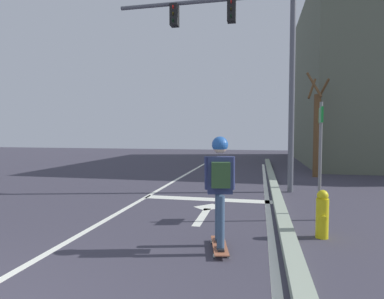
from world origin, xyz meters
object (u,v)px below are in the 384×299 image
object	(u,v)px
skateboard	(219,246)
street_sign_post	(320,144)
skater	(220,177)
traffic_signal_mast	(245,46)
fire_hydrant	(322,214)
roadside_tree	(317,131)

from	to	relation	value
skateboard	street_sign_post	bearing A→B (deg)	49.17
skater	traffic_signal_mast	size ratio (longest dim) A/B	0.27
fire_hydrant	traffic_signal_mast	bearing A→B (deg)	109.96
street_sign_post	skateboard	bearing A→B (deg)	-130.83
traffic_signal_mast	roadside_tree	xyz separation A→B (m)	(2.61, 3.48, -2.47)
skater	fire_hydrant	xyz separation A→B (m)	(1.57, 0.91, -0.68)
skater	traffic_signal_mast	xyz separation A→B (m)	(0.10, 4.95, 3.17)
skateboard	fire_hydrant	world-z (taller)	fire_hydrant
street_sign_post	skater	bearing A→B (deg)	-130.53
traffic_signal_mast	roadside_tree	size ratio (longest dim) A/B	1.48
fire_hydrant	street_sign_post	bearing A→B (deg)	82.55
roadside_tree	skateboard	bearing A→B (deg)	-107.89
street_sign_post	fire_hydrant	distance (m)	1.57
skateboard	skater	world-z (taller)	skater
traffic_signal_mast	street_sign_post	world-z (taller)	traffic_signal_mast
street_sign_post	roadside_tree	distance (m)	6.51
street_sign_post	fire_hydrant	xyz separation A→B (m)	(-0.14, -1.10, -1.12)
fire_hydrant	roadside_tree	distance (m)	7.73
skater	street_sign_post	size ratio (longest dim) A/B	0.69
traffic_signal_mast	skateboard	bearing A→B (deg)	-91.21
skater	fire_hydrant	distance (m)	1.94
traffic_signal_mast	street_sign_post	distance (m)	4.33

